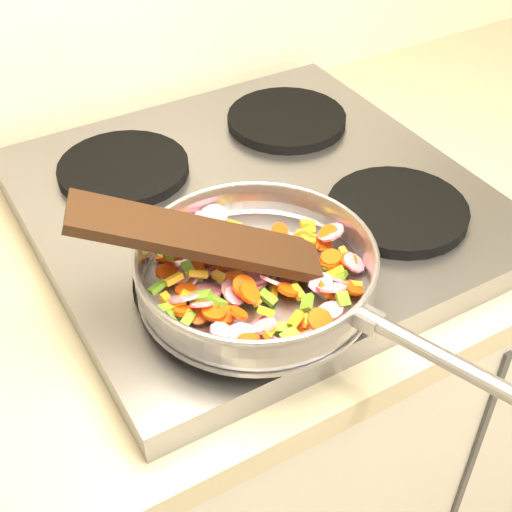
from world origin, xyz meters
TOP-DOWN VIEW (x-y plane):
  - cooktop at (-0.70, 1.67)m, footprint 0.60×0.60m
  - grate_fl at (-0.84, 1.52)m, footprint 0.19×0.19m
  - grate_fr at (-0.56, 1.52)m, footprint 0.19×0.19m
  - grate_bl at (-0.84, 1.81)m, footprint 0.19×0.19m
  - grate_br at (-0.56, 1.81)m, footprint 0.19×0.19m
  - saute_pan at (-0.80, 1.48)m, footprint 0.31×0.47m
  - vegetable_heap at (-0.81, 1.48)m, footprint 0.26×0.27m
  - wooden_spatula at (-0.86, 1.52)m, footprint 0.28×0.17m

SIDE VIEW (x-z plane):
  - cooktop at x=-0.70m, z-range 0.90..0.94m
  - grate_fl at x=-0.84m, z-range 0.94..0.96m
  - grate_fr at x=-0.56m, z-range 0.94..0.96m
  - grate_bl at x=-0.84m, z-range 0.94..0.96m
  - grate_br at x=-0.56m, z-range 0.94..0.96m
  - vegetable_heap at x=-0.81m, z-range 0.95..1.00m
  - saute_pan at x=-0.80m, z-range 0.96..1.01m
  - wooden_spatula at x=-0.86m, z-range 0.97..1.08m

